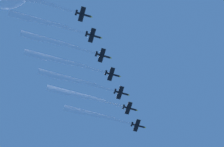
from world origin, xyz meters
The scene contains 6 objects.
jet_lead centered at (-15.47, 25.78, 217.00)m, with size 51.05×22.09×3.84m.
jet_port_inner centered at (-22.77, 12.59, 218.00)m, with size 55.24×23.69×3.79m.
jet_starboard_inner centered at (-26.24, 0.67, 215.49)m, with size 53.61×23.39×3.83m.
jet_port_mid centered at (-31.98, -11.49, 216.15)m, with size 55.40×23.42×3.76m.
jet_starboard_mid centered at (-33.66, -23.04, 215.86)m, with size 51.03×22.54×3.81m.
jet_port_outer centered at (-38.31, -34.87, 216.31)m, with size 51.15×22.05×3.74m.
Camera 1 is at (5.37, -75.63, 29.81)m, focal length 54.76 mm.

